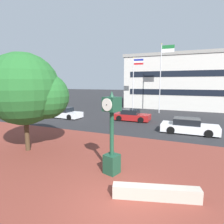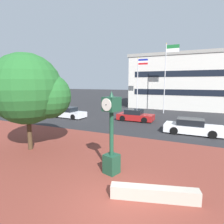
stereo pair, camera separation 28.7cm
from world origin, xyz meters
TOP-DOWN VIEW (x-y plane):
  - ground_plane at (0.00, 0.00)m, footprint 200.00×200.00m
  - plaza_brick_paving at (0.00, 2.10)m, footprint 44.00×12.20m
  - planter_wall at (1.03, 0.78)m, footprint 3.19×1.26m
  - street_clock at (-1.26, 2.02)m, footprint 0.81×0.84m
  - plaza_tree at (-7.15, 2.93)m, footprint 4.71×4.38m
  - car_street_near at (2.03, 11.17)m, footprint 4.60×1.94m
  - car_street_mid at (-12.02, 12.90)m, footprint 4.19×2.06m
  - car_street_far at (-4.01, 14.44)m, footprint 4.02×1.91m
  - flagpole_primary at (-5.68, 21.07)m, footprint 1.50×0.14m
  - flagpole_secondary at (-1.76, 21.07)m, footprint 1.74×0.14m
  - civic_building at (2.67, 30.05)m, footprint 22.70×11.19m

SIDE VIEW (x-z plane):
  - ground_plane at x=0.00m, z-range 0.00..0.00m
  - plaza_brick_paving at x=0.00m, z-range 0.00..0.01m
  - planter_wall at x=1.03m, z-range 0.00..0.50m
  - car_street_far at x=-4.01m, z-range -0.07..1.21m
  - car_street_mid at x=-12.02m, z-range -0.07..1.21m
  - car_street_near at x=2.03m, z-range -0.07..1.21m
  - street_clock at x=-1.26m, z-range -0.16..3.75m
  - plaza_tree at x=-7.15m, z-range 0.75..6.82m
  - civic_building at x=2.67m, z-range 0.01..8.90m
  - flagpole_primary at x=-5.68m, z-range 0.63..8.50m
  - flagpole_secondary at x=-1.76m, z-range 0.86..10.34m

